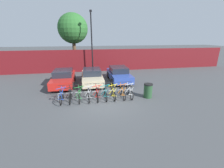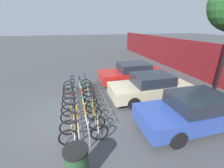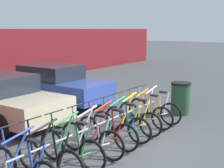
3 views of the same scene
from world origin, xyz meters
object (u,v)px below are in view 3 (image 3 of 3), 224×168
object	(u,v)px
bicycle_green	(71,148)
bicycle_orange	(145,114)
bicycle_yellow	(132,120)
bike_rack	(101,125)
bicycle_teal	(121,125)
bicycle_black	(49,158)
car_blue	(53,84)
bicycle_silver	(91,138)
bicycle_red	(107,131)
bicycle_white	(154,110)
trash_bin	(181,98)

from	to	relation	value
bicycle_green	bicycle_orange	xyz separation A→B (m)	(3.04, 0.00, 0.00)
bicycle_yellow	bicycle_orange	world-z (taller)	same
bike_rack	bicycle_teal	xyz separation A→B (m)	(0.60, -0.15, -0.12)
bicycle_teal	bicycle_orange	xyz separation A→B (m)	(1.24, 0.00, 0.00)
bicycle_yellow	bicycle_orange	bearing A→B (deg)	3.38
bicycle_black	car_blue	xyz separation A→B (m)	(4.35, 4.24, 0.31)
car_blue	bike_rack	bearing A→B (deg)	-121.83
bicycle_green	bicycle_silver	xyz separation A→B (m)	(0.64, 0.00, 0.00)
bicycle_yellow	car_blue	size ratio (longest dim) A/B	0.39
bicycle_black	bicycle_orange	distance (m)	3.65
bicycle_red	bicycle_teal	size ratio (longest dim) A/B	1.00
bicycle_green	bicycle_white	distance (m)	3.59
bicycle_black	car_blue	distance (m)	6.08
car_blue	trash_bin	world-z (taller)	car_blue
bicycle_white	bicycle_yellow	bearing A→B (deg)	178.06
bicycle_red	trash_bin	bearing A→B (deg)	-5.88
bicycle_white	car_blue	distance (m)	4.25
bicycle_red	bicycle_orange	size ratio (longest dim) A/B	1.00
bicycle_teal	bicycle_black	bearing A→B (deg)	178.75
bicycle_silver	bicycle_white	bearing A→B (deg)	2.00
bicycle_silver	bicycle_red	bearing A→B (deg)	2.00
bicycle_orange	car_blue	world-z (taller)	car_blue
trash_bin	bicycle_yellow	bearing A→B (deg)	173.59
bicycle_black	car_blue	size ratio (longest dim) A/B	0.39
bicycle_silver	car_blue	xyz separation A→B (m)	(3.10, 4.24, 0.31)
bicycle_teal	bicycle_orange	size ratio (longest dim) A/B	1.00
bicycle_black	bicycle_teal	world-z (taller)	same
bicycle_silver	trash_bin	xyz separation A→B (m)	(4.24, -0.28, 0.14)
bicycle_red	bicycle_black	bearing A→B (deg)	178.52
bicycle_yellow	car_blue	bearing A→B (deg)	75.36
bicycle_black	bicycle_teal	xyz separation A→B (m)	(2.41, 0.00, 0.00)
bicycle_yellow	bicycle_orange	distance (m)	0.68
bicycle_red	bicycle_teal	distance (m)	0.59
bicycle_teal	bicycle_yellow	size ratio (longest dim) A/B	1.00
car_blue	bicycle_red	bearing A→B (deg)	-120.84
bicycle_white	bike_rack	bearing A→B (deg)	174.48
bike_rack	car_blue	size ratio (longest dim) A/B	1.21
bike_rack	bicycle_green	xyz separation A→B (m)	(-1.21, -0.15, -0.12)
bicycle_white	trash_bin	distance (m)	1.34
bike_rack	bicycle_black	size ratio (longest dim) A/B	3.10
bike_rack	bicycle_green	world-z (taller)	bicycle_green
bicycle_silver	bicycle_yellow	size ratio (longest dim) A/B	1.00
bike_rack	bicycle_orange	size ratio (longest dim) A/B	3.10
bicycle_orange	trash_bin	bearing A→B (deg)	-9.67
bicycle_black	bicycle_yellow	size ratio (longest dim) A/B	1.00
bike_rack	car_blue	bearing A→B (deg)	58.17
bicycle_silver	trash_bin	distance (m)	4.25
bicycle_orange	bicycle_black	bearing A→B (deg)	179.06
bicycle_yellow	bicycle_white	distance (m)	1.22
bicycle_silver	bicycle_green	bearing A→B (deg)	-178.00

